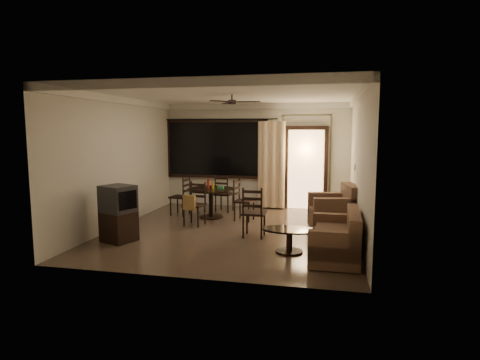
% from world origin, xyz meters
% --- Properties ---
extents(ground, '(5.50, 5.50, 0.00)m').
position_xyz_m(ground, '(0.00, 0.00, 0.00)').
color(ground, '#7F6651').
rests_on(ground, ground).
extents(room_shell, '(5.50, 6.70, 5.50)m').
position_xyz_m(room_shell, '(0.59, 1.77, 1.83)').
color(room_shell, beige).
rests_on(room_shell, ground).
extents(dining_table, '(1.12, 1.12, 0.92)m').
position_xyz_m(dining_table, '(-0.79, 1.15, 0.56)').
color(dining_table, black).
rests_on(dining_table, ground).
extents(dining_chair_west, '(0.48, 0.48, 0.95)m').
position_xyz_m(dining_chair_west, '(-1.62, 1.28, 0.28)').
color(dining_chair_west, black).
rests_on(dining_chair_west, ground).
extents(dining_chair_east, '(0.48, 0.48, 0.95)m').
position_xyz_m(dining_chair_east, '(0.03, 1.02, 0.28)').
color(dining_chair_east, black).
rests_on(dining_chair_east, ground).
extents(dining_chair_south, '(0.48, 0.53, 0.95)m').
position_xyz_m(dining_chair_south, '(-0.93, 0.31, 0.31)').
color(dining_chair_south, black).
rests_on(dining_chair_south, ground).
extents(dining_chair_north, '(0.48, 0.48, 0.95)m').
position_xyz_m(dining_chair_north, '(-0.67, 1.93, 0.28)').
color(dining_chair_north, black).
rests_on(dining_chair_north, ground).
extents(tv_cabinet, '(0.70, 0.67, 1.07)m').
position_xyz_m(tv_cabinet, '(-1.91, -1.21, 0.54)').
color(tv_cabinet, black).
rests_on(tv_cabinet, ground).
extents(sofa, '(0.81, 1.47, 0.78)m').
position_xyz_m(sofa, '(2.11, -1.37, 0.31)').
color(sofa, '#472421').
rests_on(sofa, ground).
extents(armchair, '(1.10, 1.10, 0.94)m').
position_xyz_m(armchair, '(2.11, 0.56, 0.39)').
color(armchair, '#472421').
rests_on(armchair, ground).
extents(coffee_table, '(0.95, 0.57, 0.42)m').
position_xyz_m(coffee_table, '(1.30, -1.23, 0.28)').
color(coffee_table, black).
rests_on(coffee_table, ground).
extents(side_chair, '(0.44, 0.44, 1.00)m').
position_xyz_m(side_chair, '(0.52, -0.36, 0.30)').
color(side_chair, black).
rests_on(side_chair, ground).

